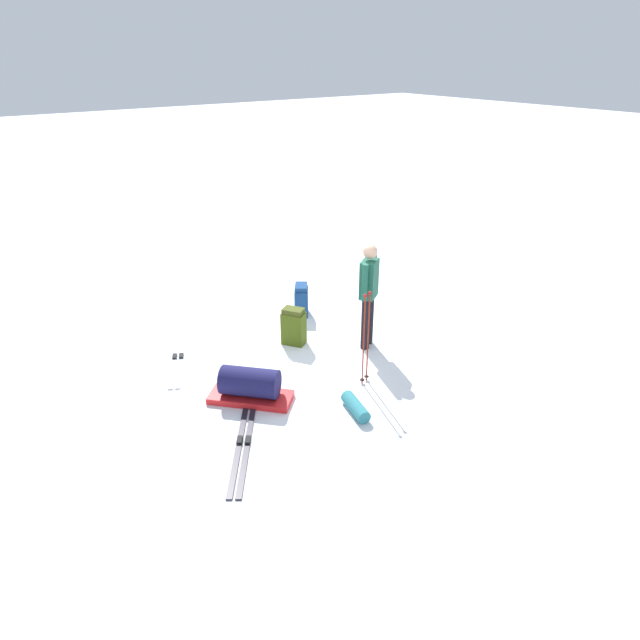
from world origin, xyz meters
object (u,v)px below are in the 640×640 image
at_px(sleeping_mat_rolled, 356,407).
at_px(ski_pair_near, 178,357).
at_px(backpack_large_dark, 294,326).
at_px(gear_sled, 250,386).
at_px(ski_poles_planted_near, 366,334).
at_px(ski_pair_far, 244,441).
at_px(backpack_bright, 301,300).
at_px(skier_standing, 369,291).

bearing_deg(sleeping_mat_rolled, ski_pair_near, -64.75).
bearing_deg(sleeping_mat_rolled, backpack_large_dark, -101.64).
bearing_deg(sleeping_mat_rolled, gear_sled, -47.99).
bearing_deg(ski_pair_near, sleeping_mat_rolled, 115.25).
bearing_deg(backpack_large_dark, ski_poles_planted_near, 95.74).
distance_m(ski_pair_far, ski_poles_planted_near, 2.23).
xyz_separation_m(ski_pair_far, gear_sled, (-0.53, -0.74, 0.21)).
height_order(backpack_bright, sleeping_mat_rolled, backpack_bright).
bearing_deg(ski_pair_near, ski_poles_planted_near, 130.13).
bearing_deg(backpack_bright, ski_pair_near, 4.08).
xyz_separation_m(ski_poles_planted_near, gear_sled, (1.55, -0.56, -0.55)).
height_order(ski_pair_near, backpack_large_dark, backpack_large_dark).
height_order(skier_standing, backpack_bright, skier_standing).
distance_m(ski_pair_near, sleeping_mat_rolled, 3.04).
bearing_deg(ski_poles_planted_near, ski_pair_near, -49.87).
bearing_deg(ski_pair_near, skier_standing, 151.81).
bearing_deg(ski_pair_far, backpack_bright, -135.56).
height_order(backpack_large_dark, gear_sled, backpack_large_dark).
distance_m(backpack_large_dark, sleeping_mat_rolled, 2.14).
relative_size(ski_pair_near, sleeping_mat_rolled, 3.09).
bearing_deg(backpack_bright, ski_poles_planted_near, 76.81).
distance_m(skier_standing, ski_pair_far, 3.15).
xyz_separation_m(ski_pair_far, sleeping_mat_rolled, (-1.50, 0.33, 0.08)).
relative_size(backpack_large_dark, backpack_bright, 1.09).
xyz_separation_m(ski_pair_near, backpack_bright, (-2.45, -0.17, 0.27)).
height_order(skier_standing, ski_poles_planted_near, skier_standing).
distance_m(gear_sled, sleeping_mat_rolled, 1.45).
xyz_separation_m(skier_standing, backpack_large_dark, (0.91, -0.75, -0.65)).
bearing_deg(gear_sled, ski_poles_planted_near, 160.23).
xyz_separation_m(ski_pair_near, backpack_large_dark, (-1.73, 0.66, 0.29)).
bearing_deg(backpack_bright, ski_pair_far, 44.44).
xyz_separation_m(backpack_large_dark, gear_sled, (1.40, 1.02, -0.08)).
bearing_deg(ski_pair_near, ski_pair_far, 85.31).
bearing_deg(ski_pair_near, backpack_large_dark, 159.01).
xyz_separation_m(backpack_large_dark, sleeping_mat_rolled, (0.43, 2.09, -0.21)).
height_order(ski_poles_planted_near, gear_sled, ski_poles_planted_near).
height_order(skier_standing, gear_sled, skier_standing).
bearing_deg(skier_standing, backpack_bright, -83.43).
bearing_deg(gear_sled, ski_pair_near, -78.83).
height_order(ski_pair_far, ski_poles_planted_near, ski_poles_planted_near).
height_order(skier_standing, sleeping_mat_rolled, skier_standing).
relative_size(skier_standing, gear_sled, 1.51).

